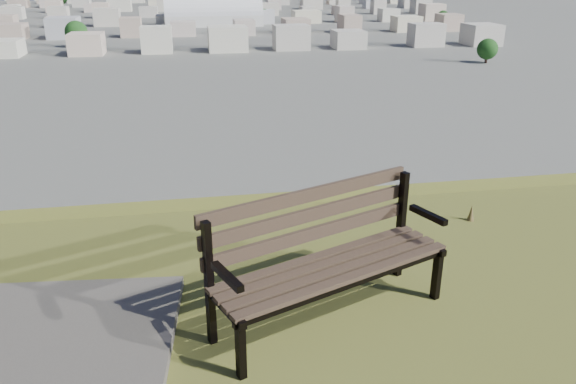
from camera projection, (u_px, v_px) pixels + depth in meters
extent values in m
cube|color=#3D2D23|center=(349.00, 278.00, 4.14)|extent=(1.82, 0.82, 0.04)
cube|color=#3D2D23|center=(338.00, 271.00, 4.24)|extent=(1.82, 0.82, 0.04)
cube|color=#3D2D23|center=(328.00, 264.00, 4.34)|extent=(1.82, 0.82, 0.04)
cube|color=#3D2D23|center=(319.00, 257.00, 4.44)|extent=(1.82, 0.82, 0.04)
cube|color=#3D2D23|center=(313.00, 233.00, 4.45)|extent=(1.80, 0.77, 0.11)
cube|color=#3D2D23|center=(311.00, 214.00, 4.41)|extent=(1.80, 0.77, 0.11)
cube|color=#3D2D23|center=(310.00, 195.00, 4.37)|extent=(1.80, 0.77, 0.11)
cube|color=black|center=(241.00, 348.00, 3.75)|extent=(0.07, 0.08, 0.47)
cube|color=black|center=(209.00, 284.00, 4.02)|extent=(0.07, 0.08, 0.99)
cube|color=black|center=(225.00, 307.00, 3.84)|extent=(0.25, 0.52, 0.05)
cube|color=black|center=(227.00, 276.00, 3.70)|extent=(0.20, 0.38, 0.05)
cube|color=black|center=(437.00, 273.00, 4.67)|extent=(0.07, 0.08, 0.47)
cube|color=black|center=(401.00, 225.00, 4.94)|extent=(0.07, 0.08, 0.99)
cube|color=black|center=(421.00, 241.00, 4.76)|extent=(0.25, 0.52, 0.05)
cube|color=black|center=(428.00, 215.00, 4.62)|extent=(0.20, 0.38, 0.05)
cube|color=black|center=(350.00, 284.00, 4.15)|extent=(1.80, 0.78, 0.04)
cube|color=black|center=(318.00, 262.00, 4.47)|extent=(1.80, 0.78, 0.04)
cone|color=brown|center=(471.00, 213.00, 6.17)|extent=(0.08, 0.08, 0.18)
cube|color=silver|center=(214.00, 20.00, 281.67)|extent=(48.04, 20.96, 5.30)
cylinder|color=white|center=(213.00, 15.00, 280.68)|extent=(48.04, 20.96, 20.14)
cube|color=beige|center=(3.00, 46.00, 183.95)|extent=(11.00, 11.00, 7.00)
cube|color=beige|center=(79.00, 44.00, 187.82)|extent=(11.00, 11.00, 7.00)
cube|color=beige|center=(153.00, 42.00, 191.69)|extent=(11.00, 11.00, 7.00)
cube|color=#AAA9AE|center=(223.00, 41.00, 195.57)|extent=(11.00, 11.00, 7.00)
cube|color=beige|center=(291.00, 40.00, 199.44)|extent=(11.00, 11.00, 7.00)
cube|color=tan|center=(356.00, 38.00, 203.31)|extent=(11.00, 11.00, 7.00)
cube|color=beige|center=(418.00, 37.00, 207.18)|extent=(11.00, 11.00, 7.00)
cube|color=#B8B1A7|center=(479.00, 36.00, 211.05)|extent=(11.00, 11.00, 7.00)
cube|color=beige|center=(7.00, 30.00, 227.69)|extent=(11.00, 11.00, 7.00)
cube|color=#AAA9AE|center=(69.00, 29.00, 231.56)|extent=(11.00, 11.00, 7.00)
cube|color=beige|center=(129.00, 28.00, 235.44)|extent=(11.00, 11.00, 7.00)
cube|color=tan|center=(187.00, 27.00, 239.31)|extent=(11.00, 11.00, 7.00)
cube|color=beige|center=(243.00, 26.00, 243.18)|extent=(11.00, 11.00, 7.00)
cube|color=#B8B1A7|center=(297.00, 25.00, 247.05)|extent=(11.00, 11.00, 7.00)
cube|color=beige|center=(350.00, 25.00, 250.92)|extent=(11.00, 11.00, 7.00)
cube|color=beige|center=(401.00, 24.00, 254.79)|extent=(11.00, 11.00, 7.00)
cube|color=beige|center=(450.00, 23.00, 258.66)|extent=(11.00, 11.00, 7.00)
cube|color=tan|center=(10.00, 20.00, 271.44)|extent=(11.00, 11.00, 7.00)
cube|color=beige|center=(62.00, 19.00, 275.31)|extent=(11.00, 11.00, 7.00)
cube|color=#B8B1A7|center=(113.00, 19.00, 279.18)|extent=(11.00, 11.00, 7.00)
cube|color=beige|center=(162.00, 18.00, 283.05)|extent=(11.00, 11.00, 7.00)
cube|color=beige|center=(210.00, 17.00, 286.92)|extent=(11.00, 11.00, 7.00)
cube|color=beige|center=(256.00, 17.00, 290.79)|extent=(11.00, 11.00, 7.00)
cube|color=#AAA9AE|center=(302.00, 16.00, 294.66)|extent=(11.00, 11.00, 7.00)
cube|color=beige|center=(346.00, 15.00, 298.53)|extent=(11.00, 11.00, 7.00)
cube|color=tan|center=(389.00, 15.00, 302.40)|extent=(11.00, 11.00, 7.00)
cube|color=beige|center=(431.00, 14.00, 306.27)|extent=(11.00, 11.00, 7.00)
cube|color=beige|center=(12.00, 13.00, 315.18)|extent=(11.00, 11.00, 7.00)
cube|color=beige|center=(57.00, 12.00, 319.05)|extent=(11.00, 11.00, 7.00)
cube|color=#AAA9AE|center=(101.00, 12.00, 322.92)|extent=(11.00, 11.00, 7.00)
cube|color=beige|center=(144.00, 11.00, 326.79)|extent=(11.00, 11.00, 7.00)
cube|color=tan|center=(185.00, 11.00, 330.66)|extent=(11.00, 11.00, 7.00)
cube|color=beige|center=(226.00, 10.00, 334.53)|extent=(11.00, 11.00, 7.00)
cube|color=#B8B1A7|center=(266.00, 10.00, 338.40)|extent=(11.00, 11.00, 7.00)
cube|color=beige|center=(305.00, 9.00, 342.27)|extent=(11.00, 11.00, 7.00)
cube|color=beige|center=(343.00, 9.00, 346.14)|extent=(11.00, 11.00, 7.00)
cube|color=beige|center=(380.00, 8.00, 350.01)|extent=(11.00, 11.00, 7.00)
cube|color=#AAA9AE|center=(416.00, 8.00, 353.88)|extent=(11.00, 11.00, 7.00)
cube|color=beige|center=(14.00, 7.00, 358.92)|extent=(11.00, 11.00, 7.00)
cube|color=#B8B1A7|center=(53.00, 7.00, 362.79)|extent=(11.00, 11.00, 7.00)
cube|color=beige|center=(92.00, 6.00, 366.66)|extent=(11.00, 11.00, 7.00)
cube|color=beige|center=(130.00, 6.00, 370.53)|extent=(11.00, 11.00, 7.00)
cube|color=beige|center=(167.00, 5.00, 374.40)|extent=(11.00, 11.00, 7.00)
cube|color=#AAA9AE|center=(203.00, 5.00, 378.27)|extent=(11.00, 11.00, 7.00)
cube|color=beige|center=(238.00, 5.00, 382.14)|extent=(11.00, 11.00, 7.00)
cube|color=tan|center=(273.00, 4.00, 386.01)|extent=(11.00, 11.00, 7.00)
cube|color=beige|center=(307.00, 4.00, 389.88)|extent=(11.00, 11.00, 7.00)
cube|color=#B8B1A7|center=(341.00, 4.00, 393.75)|extent=(11.00, 11.00, 7.00)
cube|color=beige|center=(373.00, 3.00, 397.62)|extent=(11.00, 11.00, 7.00)
cube|color=beige|center=(406.00, 3.00, 401.49)|extent=(11.00, 11.00, 7.00)
cube|color=beige|center=(15.00, 3.00, 402.66)|extent=(11.00, 11.00, 7.00)
cube|color=tan|center=(50.00, 2.00, 406.53)|extent=(11.00, 11.00, 7.00)
cube|color=beige|center=(85.00, 2.00, 410.40)|extent=(11.00, 11.00, 7.00)
cube|color=#B8B1A7|center=(119.00, 2.00, 414.27)|extent=(11.00, 11.00, 7.00)
cube|color=beige|center=(152.00, 1.00, 418.14)|extent=(11.00, 11.00, 7.00)
cube|color=beige|center=(184.00, 1.00, 422.01)|extent=(11.00, 11.00, 7.00)
cube|color=beige|center=(216.00, 1.00, 425.88)|extent=(11.00, 11.00, 7.00)
cube|color=#AAA9AE|center=(248.00, 0.00, 429.75)|extent=(11.00, 11.00, 7.00)
cube|color=beige|center=(279.00, 0.00, 433.62)|extent=(11.00, 11.00, 7.00)
cube|color=tan|center=(309.00, 0.00, 437.49)|extent=(11.00, 11.00, 7.00)
cube|color=beige|center=(339.00, 0.00, 441.36)|extent=(11.00, 11.00, 7.00)
cylinder|color=#2F1D17|center=(486.00, 59.00, 172.52)|extent=(0.80, 0.80, 2.10)
sphere|color=black|center=(487.00, 49.00, 171.34)|extent=(6.30, 6.30, 6.30)
cylinder|color=#2F1D17|center=(78.00, 43.00, 206.25)|extent=(0.80, 0.80, 2.70)
sphere|color=black|center=(76.00, 32.00, 204.74)|extent=(8.10, 8.10, 8.10)
cylinder|color=#2F1D17|center=(442.00, 22.00, 288.62)|extent=(0.80, 0.80, 1.95)
sphere|color=black|center=(443.00, 16.00, 287.53)|extent=(5.85, 5.85, 5.85)
cylinder|color=#2F1D17|center=(273.00, 8.00, 386.90)|extent=(0.80, 0.80, 2.25)
sphere|color=black|center=(273.00, 3.00, 385.64)|extent=(6.75, 6.75, 6.75)
cylinder|color=#2F1D17|center=(62.00, 4.00, 417.41)|extent=(0.80, 0.80, 2.85)
cylinder|color=#2F1D17|center=(19.00, 2.00, 447.58)|extent=(0.80, 0.80, 2.40)
cylinder|color=#2F1D17|center=(264.00, 21.00, 292.35)|extent=(0.80, 0.80, 2.10)
sphere|color=black|center=(264.00, 15.00, 291.17)|extent=(6.30, 6.30, 6.30)
cylinder|color=#2F1D17|center=(413.00, 4.00, 422.85)|extent=(0.80, 0.80, 2.55)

